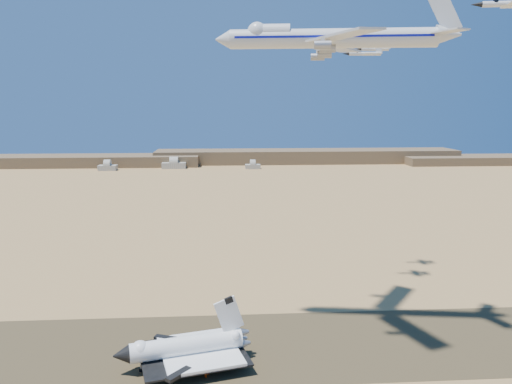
{
  "coord_description": "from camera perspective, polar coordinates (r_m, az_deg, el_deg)",
  "views": [
    {
      "loc": [
        1.65,
        -152.97,
        77.68
      ],
      "look_at": [
        12.56,
        8.0,
        50.04
      ],
      "focal_mm": 35.0,
      "sensor_mm": 36.0,
      "label": 1
    }
  ],
  "objects": [
    {
      "name": "runway",
      "position": [
        171.56,
        -4.2,
        -17.22
      ],
      "size": [
        600.0,
        50.0,
        0.06
      ],
      "primitive_type": "cube",
      "color": "#4C4026",
      "rests_on": "ground"
    },
    {
      "name": "hangars",
      "position": [
        638.97,
        -9.76,
        3.03
      ],
      "size": [
        200.5,
        29.5,
        30.0
      ],
      "color": "#A9A495",
      "rests_on": "ground"
    },
    {
      "name": "crew_a",
      "position": [
        155.65,
        -5.43,
        -19.85
      ],
      "size": [
        0.54,
        0.74,
        1.85
      ],
      "primitive_type": "imported",
      "rotation": [
        0.0,
        0.0,
        1.73
      ],
      "color": "#F14E0E",
      "rests_on": "runway"
    },
    {
      "name": "carrier_747",
      "position": [
        169.11,
        7.89,
        17.0
      ],
      "size": [
        78.67,
        60.11,
        19.52
      ],
      "rotation": [
        0.0,
        0.0,
        -0.15
      ],
      "color": "silver"
    },
    {
      "name": "crew_b",
      "position": [
        154.55,
        -5.71,
        -20.09
      ],
      "size": [
        1.02,
        0.98,
        1.85
      ],
      "primitive_type": "imported",
      "rotation": [
        0.0,
        0.0,
        2.43
      ],
      "color": "#F14E0E",
      "rests_on": "runway"
    },
    {
      "name": "chase_jet_e",
      "position": [
        217.48,
        12.25,
        15.21
      ],
      "size": [
        16.63,
        8.95,
        4.14
      ],
      "rotation": [
        0.0,
        0.0,
        -0.06
      ],
      "color": "silver"
    },
    {
      "name": "crew_c",
      "position": [
        154.79,
        -5.83,
        -20.02
      ],
      "size": [
        1.21,
        1.18,
        1.91
      ],
      "primitive_type": "imported",
      "rotation": [
        0.0,
        0.0,
        2.4
      ],
      "color": "#F14E0E",
      "rests_on": "runway"
    },
    {
      "name": "ground",
      "position": [
        171.57,
        -4.2,
        -17.23
      ],
      "size": [
        1200.0,
        1200.0,
        0.0
      ],
      "primitive_type": "plane",
      "color": "tan",
      "rests_on": "ground"
    },
    {
      "name": "chase_jet_a",
      "position": [
        136.11,
        26.81,
        18.67
      ],
      "size": [
        14.96,
        8.49,
        3.77
      ],
      "rotation": [
        0.0,
        0.0,
        -0.2
      ],
      "color": "silver"
    },
    {
      "name": "shuttle",
      "position": [
        159.76,
        -8.04,
        -17.25
      ],
      "size": [
        41.63,
        31.94,
        20.41
      ],
      "rotation": [
        0.0,
        0.0,
        0.25
      ],
      "color": "white",
      "rests_on": "runway"
    },
    {
      "name": "chase_jet_f",
      "position": [
        235.52,
        13.34,
        15.62
      ],
      "size": [
        15.58,
        8.27,
        3.88
      ],
      "rotation": [
        0.0,
        0.0,
        -0.02
      ],
      "color": "silver"
    },
    {
      "name": "ridgeline",
      "position": [
        686.83,
        1.46,
        3.86
      ],
      "size": [
        960.0,
        90.0,
        18.0
      ],
      "color": "brown",
      "rests_on": "ground"
    }
  ]
}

